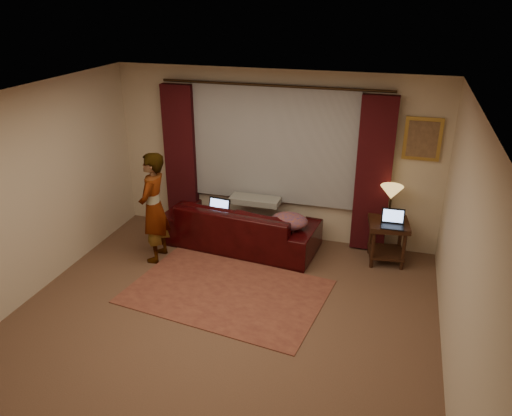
{
  "coord_description": "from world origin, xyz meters",
  "views": [
    {
      "loc": [
        1.8,
        -4.53,
        3.59
      ],
      "look_at": [
        0.1,
        1.2,
        1.0
      ],
      "focal_mm": 35.0,
      "sensor_mm": 36.0,
      "label": 1
    }
  ],
  "objects_px": {
    "sofa": "(240,218)",
    "person": "(154,208)",
    "laptop_sofa": "(215,209)",
    "end_table": "(387,242)",
    "laptop_table": "(393,219)",
    "tiffany_lamp": "(390,203)"
  },
  "relations": [
    {
      "from": "laptop_sofa",
      "to": "end_table",
      "type": "distance_m",
      "value": 2.55
    },
    {
      "from": "person",
      "to": "end_table",
      "type": "bearing_deg",
      "value": 100.74
    },
    {
      "from": "end_table",
      "to": "tiffany_lamp",
      "type": "xyz_separation_m",
      "value": [
        -0.01,
        0.09,
        0.57
      ]
    },
    {
      "from": "laptop_table",
      "to": "laptop_sofa",
      "type": "bearing_deg",
      "value": 179.16
    },
    {
      "from": "end_table",
      "to": "person",
      "type": "distance_m",
      "value": 3.35
    },
    {
      "from": "sofa",
      "to": "end_table",
      "type": "distance_m",
      "value": 2.17
    },
    {
      "from": "sofa",
      "to": "tiffany_lamp",
      "type": "distance_m",
      "value": 2.19
    },
    {
      "from": "tiffany_lamp",
      "to": "laptop_table",
      "type": "bearing_deg",
      "value": -75.71
    },
    {
      "from": "tiffany_lamp",
      "to": "laptop_table",
      "type": "relative_size",
      "value": 1.48
    },
    {
      "from": "sofa",
      "to": "tiffany_lamp",
      "type": "relative_size",
      "value": 4.64
    },
    {
      "from": "sofa",
      "to": "laptop_sofa",
      "type": "height_order",
      "value": "sofa"
    },
    {
      "from": "sofa",
      "to": "laptop_sofa",
      "type": "relative_size",
      "value": 6.2
    },
    {
      "from": "laptop_table",
      "to": "person",
      "type": "xyz_separation_m",
      "value": [
        -3.25,
        -0.69,
        0.06
      ]
    },
    {
      "from": "end_table",
      "to": "person",
      "type": "height_order",
      "value": "person"
    },
    {
      "from": "sofa",
      "to": "laptop_sofa",
      "type": "bearing_deg",
      "value": 17.71
    },
    {
      "from": "laptop_table",
      "to": "end_table",
      "type": "bearing_deg",
      "value": 104.65
    },
    {
      "from": "sofa",
      "to": "laptop_table",
      "type": "height_order",
      "value": "sofa"
    },
    {
      "from": "sofa",
      "to": "person",
      "type": "relative_size",
      "value": 1.45
    },
    {
      "from": "sofa",
      "to": "tiffany_lamp",
      "type": "height_order",
      "value": "tiffany_lamp"
    },
    {
      "from": "person",
      "to": "tiffany_lamp",
      "type": "bearing_deg",
      "value": 102.26
    },
    {
      "from": "end_table",
      "to": "person",
      "type": "xyz_separation_m",
      "value": [
        -3.21,
        -0.85,
        0.49
      ]
    },
    {
      "from": "end_table",
      "to": "laptop_table",
      "type": "relative_size",
      "value": 1.86
    }
  ]
}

